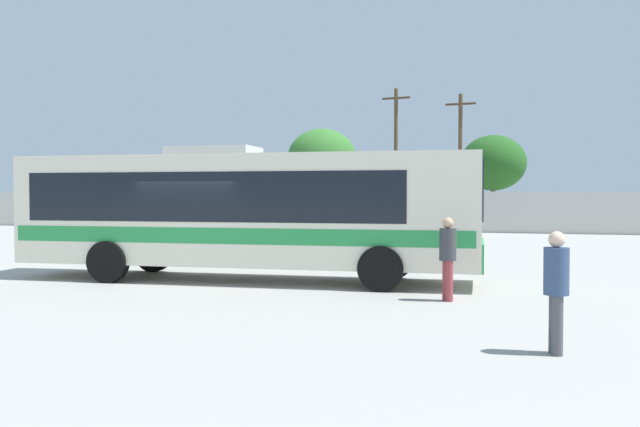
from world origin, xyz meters
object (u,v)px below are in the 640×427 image
roadside_tree_left (198,176)px  attendant_by_bus_door (448,254)px  parked_car_second_maroon (284,219)px  parked_car_third_white (404,221)px  passenger_waiting_on_apron (556,285)px  utility_pole_far (396,156)px  roadside_tree_midright (493,163)px  roadside_tree_midleft (322,158)px  coach_bus_cream_green (242,209)px  utility_pole_near (460,159)px  parked_car_leftmost_grey (172,218)px

roadside_tree_left → attendant_by_bus_door: bearing=-55.8°
parked_car_second_maroon → parked_car_third_white: (6.87, -0.24, -0.02)m
passenger_waiting_on_apron → roadside_tree_left: bearing=122.9°
utility_pole_far → roadside_tree_midright: bearing=29.4°
parked_car_second_maroon → roadside_tree_midright: roadside_tree_midright is taller
attendant_by_bus_door → parked_car_second_maroon: bearing=116.7°
roadside_tree_midright → roadside_tree_midleft: bearing=177.2°
coach_bus_cream_green → parked_car_second_maroon: size_ratio=2.79×
parked_car_second_maroon → roadside_tree_left: (-8.75, 7.13, 2.65)m
roadside_tree_left → roadside_tree_midleft: 8.77m
attendant_by_bus_door → passenger_waiting_on_apron: (1.86, -4.31, -0.02)m
utility_pole_near → utility_pole_far: bearing=167.0°
coach_bus_cream_green → parked_car_leftmost_grey: 23.30m
roadside_tree_left → utility_pole_near: bearing=-5.9°
parked_car_second_maroon → attendant_by_bus_door: bearing=-63.3°
passenger_waiting_on_apron → utility_pole_near: utility_pole_near is taller
parked_car_leftmost_grey → parked_car_third_white: 13.56m
utility_pole_near → roadside_tree_midright: bearing=66.9°
utility_pole_far → roadside_tree_midright: (5.84, 3.30, -0.37)m
parked_car_second_maroon → utility_pole_near: size_ratio=0.52×
attendant_by_bus_door → roadside_tree_midright: roadside_tree_midright is taller
parked_car_second_maroon → utility_pole_near: bearing=29.3°
coach_bus_cream_green → roadside_tree_left: bearing=118.0°
coach_bus_cream_green → roadside_tree_left: roadside_tree_left is taller
passenger_waiting_on_apron → parked_car_third_white: passenger_waiting_on_apron is taller
parked_car_leftmost_grey → roadside_tree_midright: bearing=29.2°
parked_car_third_white → utility_pole_far: 7.64m
parked_car_second_maroon → roadside_tree_midleft: 10.82m
roadside_tree_left → utility_pole_far: bearing=-3.8°
roadside_tree_left → parked_car_leftmost_grey: bearing=-74.9°
roadside_tree_midright → attendant_by_bus_door: bearing=-90.1°
passenger_waiting_on_apron → utility_pole_far: (-7.67, 32.67, 3.63)m
utility_pole_near → roadside_tree_midright: (1.80, 4.23, -0.05)m
roadside_tree_midright → parked_car_second_maroon: bearing=-139.7°
passenger_waiting_on_apron → roadside_tree_left: (-21.74, 33.60, 2.50)m
parked_car_leftmost_grey → parked_car_second_maroon: bearing=4.2°
roadside_tree_left → passenger_waiting_on_apron: bearing=-57.1°
utility_pole_near → utility_pole_far: size_ratio=0.93×
parked_car_leftmost_grey → utility_pole_near: size_ratio=0.56×
attendant_by_bus_door → roadside_tree_left: bearing=124.2°
parked_car_third_white → utility_pole_far: utility_pole_far is taller
utility_pole_far → roadside_tree_midleft: size_ratio=1.29×
coach_bus_cream_green → roadside_tree_left: (-14.51, 27.28, 1.63)m
attendant_by_bus_door → roadside_tree_midleft: size_ratio=0.25×
parked_car_third_white → utility_pole_far: bearing=103.5°
coach_bus_cream_green → parked_car_leftmost_grey: bearing=122.3°
passenger_waiting_on_apron → roadside_tree_midleft: roadside_tree_midleft is taller
roadside_tree_left → roadside_tree_midright: 20.08m
parked_car_leftmost_grey → utility_pole_far: bearing=29.1°
parked_car_second_maroon → utility_pole_far: utility_pole_far is taller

